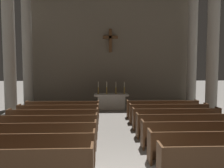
{
  "coord_description": "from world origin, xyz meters",
  "views": [
    {
      "loc": [
        -0.53,
        -4.99,
        2.73
      ],
      "look_at": [
        0.0,
        8.21,
        1.73
      ],
      "focal_mm": 35.49,
      "sensor_mm": 36.0,
      "label": 1
    }
  ],
  "objects_px": {
    "pew_left_row_4": "(47,127)",
    "pew_left_row_7": "(63,109)",
    "column_left_fourth": "(27,52)",
    "column_right_fourth": "(192,52)",
    "pew_left_row_1": "(8,167)",
    "column_right_third": "(213,49)",
    "pew_right_row_4": "(186,125)",
    "pew_right_row_3": "(198,134)",
    "altar": "(111,101)",
    "pew_left_row_6": "(59,114)",
    "pew_right_row_7": "(162,109)",
    "candlestick_outer_left": "(98,90)",
    "column_left_third": "(9,48)",
    "pew_right_row_6": "(168,113)",
    "candlestick_outer_right": "(124,90)",
    "pew_left_row_5": "(53,119)",
    "pew_left_row_2": "(26,148)",
    "pew_left_row_3": "(38,136)",
    "pew_right_row_2": "(215,146)",
    "candlestick_inner_left": "(107,90)",
    "pew_right_row_5": "(176,118)"
  },
  "relations": [
    {
      "from": "candlestick_inner_left",
      "to": "pew_right_row_5",
      "type": "bearing_deg",
      "value": -58.21
    },
    {
      "from": "pew_left_row_1",
      "to": "pew_right_row_5",
      "type": "height_order",
      "value": "same"
    },
    {
      "from": "pew_left_row_2",
      "to": "altar",
      "type": "relative_size",
      "value": 1.75
    },
    {
      "from": "column_left_fourth",
      "to": "column_right_fourth",
      "type": "height_order",
      "value": "same"
    },
    {
      "from": "pew_left_row_1",
      "to": "candlestick_outer_left",
      "type": "relative_size",
      "value": 4.88
    },
    {
      "from": "pew_left_row_5",
      "to": "candlestick_outer_right",
      "type": "xyz_separation_m",
      "value": [
        3.54,
        4.82,
        0.79
      ]
    },
    {
      "from": "pew_left_row_1",
      "to": "pew_left_row_6",
      "type": "height_order",
      "value": "same"
    },
    {
      "from": "pew_left_row_6",
      "to": "pew_right_row_3",
      "type": "bearing_deg",
      "value": -32.44
    },
    {
      "from": "pew_left_row_1",
      "to": "pew_left_row_6",
      "type": "xyz_separation_m",
      "value": [
        0.0,
        5.69,
        0.0
      ]
    },
    {
      "from": "pew_left_row_6",
      "to": "pew_right_row_3",
      "type": "distance_m",
      "value": 6.37
    },
    {
      "from": "pew_left_row_7",
      "to": "pew_right_row_7",
      "type": "bearing_deg",
      "value": 0.0
    },
    {
      "from": "pew_left_row_1",
      "to": "pew_left_row_2",
      "type": "bearing_deg",
      "value": 90.0
    },
    {
      "from": "pew_right_row_7",
      "to": "column_left_fourth",
      "type": "distance_m",
      "value": 9.4
    },
    {
      "from": "pew_right_row_3",
      "to": "pew_right_row_5",
      "type": "relative_size",
      "value": 1.0
    },
    {
      "from": "pew_left_row_7",
      "to": "candlestick_outer_right",
      "type": "xyz_separation_m",
      "value": [
        3.54,
        2.54,
        0.79
      ]
    },
    {
      "from": "candlestick_outer_left",
      "to": "column_right_third",
      "type": "bearing_deg",
      "value": -19.15
    },
    {
      "from": "column_left_fourth",
      "to": "column_left_third",
      "type": "bearing_deg",
      "value": -90.0
    },
    {
      "from": "column_left_third",
      "to": "altar",
      "type": "bearing_deg",
      "value": 21.83
    },
    {
      "from": "column_left_third",
      "to": "candlestick_outer_right",
      "type": "height_order",
      "value": "column_left_third"
    },
    {
      "from": "pew_left_row_7",
      "to": "pew_right_row_7",
      "type": "xyz_separation_m",
      "value": [
        5.37,
        0.0,
        0.0
      ]
    },
    {
      "from": "pew_left_row_4",
      "to": "pew_right_row_2",
      "type": "bearing_deg",
      "value": -22.96
    },
    {
      "from": "pew_right_row_3",
      "to": "column_left_fourth",
      "type": "bearing_deg",
      "value": 136.81
    },
    {
      "from": "pew_right_row_4",
      "to": "candlestick_outer_left",
      "type": "relative_size",
      "value": 4.88
    },
    {
      "from": "pew_left_row_6",
      "to": "pew_right_row_6",
      "type": "xyz_separation_m",
      "value": [
        5.37,
        0.0,
        0.0
      ]
    },
    {
      "from": "column_right_third",
      "to": "column_left_fourth",
      "type": "distance_m",
      "value": 11.44
    },
    {
      "from": "pew_left_row_7",
      "to": "candlestick_outer_right",
      "type": "bearing_deg",
      "value": 35.7
    },
    {
      "from": "pew_left_row_5",
      "to": "column_right_third",
      "type": "xyz_separation_m",
      "value": [
        8.23,
        2.6,
        3.26
      ]
    },
    {
      "from": "pew_right_row_7",
      "to": "pew_left_row_5",
      "type": "bearing_deg",
      "value": -157.04
    },
    {
      "from": "column_left_third",
      "to": "column_left_fourth",
      "type": "distance_m",
      "value": 2.85
    },
    {
      "from": "candlestick_outer_right",
      "to": "column_right_third",
      "type": "bearing_deg",
      "value": -25.32
    },
    {
      "from": "pew_left_row_6",
      "to": "column_left_fourth",
      "type": "height_order",
      "value": "column_left_fourth"
    },
    {
      "from": "pew_left_row_1",
      "to": "altar",
      "type": "xyz_separation_m",
      "value": [
        2.69,
        9.37,
        0.06
      ]
    },
    {
      "from": "pew_left_row_4",
      "to": "pew_left_row_7",
      "type": "bearing_deg",
      "value": 90.0
    },
    {
      "from": "pew_left_row_6",
      "to": "pew_left_row_1",
      "type": "bearing_deg",
      "value": -90.0
    },
    {
      "from": "pew_right_row_3",
      "to": "pew_left_row_4",
      "type": "bearing_deg",
      "value": 168.04
    },
    {
      "from": "pew_left_row_1",
      "to": "column_left_third",
      "type": "distance_m",
      "value": 8.36
    },
    {
      "from": "pew_left_row_1",
      "to": "column_right_third",
      "type": "height_order",
      "value": "column_right_third"
    },
    {
      "from": "pew_right_row_2",
      "to": "column_right_third",
      "type": "distance_m",
      "value": 7.41
    },
    {
      "from": "column_right_fourth",
      "to": "candlestick_outer_left",
      "type": "relative_size",
      "value": 9.69
    },
    {
      "from": "pew_right_row_6",
      "to": "pew_right_row_7",
      "type": "xyz_separation_m",
      "value": [
        0.0,
        1.14,
        0.0
      ]
    },
    {
      "from": "candlestick_inner_left",
      "to": "candlestick_outer_right",
      "type": "distance_m",
      "value": 1.15
    },
    {
      "from": "pew_left_row_4",
      "to": "pew_right_row_4",
      "type": "distance_m",
      "value": 5.37
    },
    {
      "from": "pew_right_row_4",
      "to": "column_left_third",
      "type": "xyz_separation_m",
      "value": [
        -8.23,
        3.74,
        3.26
      ]
    },
    {
      "from": "pew_left_row_3",
      "to": "pew_right_row_4",
      "type": "relative_size",
      "value": 1.0
    },
    {
      "from": "pew_right_row_3",
      "to": "pew_left_row_1",
      "type": "bearing_deg",
      "value": -157.04
    },
    {
      "from": "pew_left_row_2",
      "to": "pew_left_row_7",
      "type": "bearing_deg",
      "value": 90.0
    },
    {
      "from": "pew_right_row_4",
      "to": "column_right_fourth",
      "type": "height_order",
      "value": "column_right_fourth"
    },
    {
      "from": "candlestick_outer_right",
      "to": "pew_left_row_1",
      "type": "bearing_deg",
      "value": -110.67
    },
    {
      "from": "pew_right_row_4",
      "to": "altar",
      "type": "bearing_deg",
      "value": 114.28
    },
    {
      "from": "pew_right_row_3",
      "to": "pew_right_row_7",
      "type": "distance_m",
      "value": 4.55
    }
  ]
}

